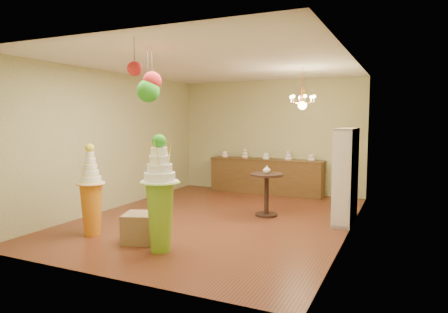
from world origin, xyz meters
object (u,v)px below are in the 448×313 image
at_px(pedestal_green, 160,202).
at_px(pedestal_orange, 91,201).
at_px(sideboard, 266,175).
at_px(round_table, 267,188).

relative_size(pedestal_green, pedestal_orange, 1.12).
distance_m(pedestal_green, sideboard, 5.10).
xyz_separation_m(sideboard, round_table, (0.81, -2.34, 0.09)).
distance_m(sideboard, round_table, 2.48).
bearing_deg(round_table, pedestal_green, -104.91).
distance_m(pedestal_orange, sideboard, 5.10).
height_order(pedestal_green, pedestal_orange, pedestal_green).
bearing_deg(pedestal_orange, pedestal_green, -7.74).
xyz_separation_m(pedestal_green, sideboard, (-0.08, 5.10, -0.28)).
relative_size(pedestal_green, sideboard, 0.58).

